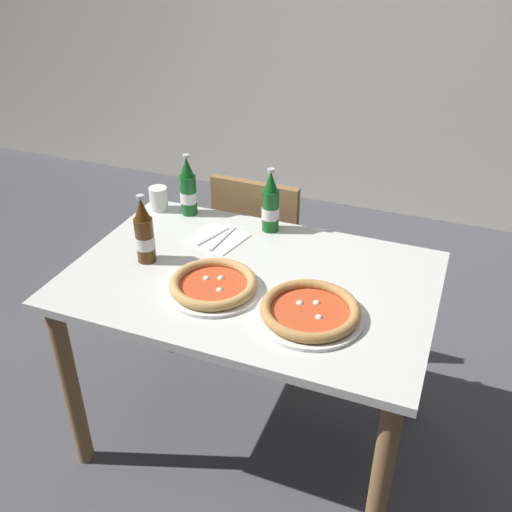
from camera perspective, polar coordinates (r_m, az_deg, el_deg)
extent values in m
plane|color=#4C4C51|center=(2.40, -0.46, -17.15)|extent=(8.00, 8.00, 0.00)
cube|color=silver|center=(3.75, 13.21, 23.03)|extent=(7.00, 0.10, 2.60)
cube|color=silver|center=(1.91, -0.55, -2.39)|extent=(1.20, 0.80, 0.03)
cylinder|color=olive|center=(2.15, -17.86, -12.37)|extent=(0.06, 0.06, 0.72)
cylinder|color=olive|center=(1.83, 12.18, -21.41)|extent=(0.06, 0.06, 0.72)
cylinder|color=olive|center=(2.58, -8.85, -2.94)|extent=(0.06, 0.06, 0.72)
cylinder|color=olive|center=(2.31, 15.43, -8.42)|extent=(0.06, 0.06, 0.72)
cube|color=olive|center=(2.67, 1.36, 0.51)|extent=(0.41, 0.41, 0.04)
cube|color=olive|center=(2.41, -0.16, 2.97)|extent=(0.38, 0.04, 0.40)
cylinder|color=olive|center=(2.88, 5.71, -2.42)|extent=(0.04, 0.04, 0.41)
cylinder|color=olive|center=(2.97, -0.53, -1.01)|extent=(0.04, 0.04, 0.41)
cylinder|color=olive|center=(2.61, 3.39, -6.25)|extent=(0.04, 0.04, 0.41)
cylinder|color=olive|center=(2.72, -3.38, -4.55)|extent=(0.04, 0.04, 0.41)
cylinder|color=white|center=(1.73, 5.34, -5.87)|extent=(0.33, 0.33, 0.01)
cylinder|color=#CC4723|center=(1.72, 5.36, -5.58)|extent=(0.23, 0.23, 0.01)
torus|color=#B78447|center=(1.71, 5.38, -5.28)|extent=(0.30, 0.30, 0.03)
sphere|color=silver|center=(1.75, 4.36, -4.78)|extent=(0.02, 0.02, 0.02)
sphere|color=silver|center=(1.70, 6.24, -6.17)|extent=(0.02, 0.02, 0.02)
sphere|color=silver|center=(1.75, 6.01, -4.74)|extent=(0.02, 0.02, 0.02)
cylinder|color=white|center=(1.84, -4.24, -3.27)|extent=(0.30, 0.30, 0.01)
cylinder|color=#CC4723|center=(1.83, -4.25, -2.99)|extent=(0.22, 0.22, 0.01)
torus|color=tan|center=(1.82, -4.26, -2.70)|extent=(0.28, 0.28, 0.03)
sphere|color=silver|center=(1.86, -4.96, -2.32)|extent=(0.02, 0.02, 0.02)
sphere|color=silver|center=(1.80, -3.61, -3.48)|extent=(0.02, 0.02, 0.02)
sphere|color=silver|center=(1.86, -3.51, -2.30)|extent=(0.02, 0.02, 0.02)
cylinder|color=#512D0F|center=(1.98, -10.95, 1.57)|extent=(0.06, 0.06, 0.16)
cone|color=#512D0F|center=(1.93, -11.30, 4.60)|extent=(0.05, 0.05, 0.07)
cylinder|color=#B7B7BC|center=(1.91, -11.43, 5.77)|extent=(0.03, 0.03, 0.01)
cylinder|color=white|center=(1.99, -10.93, 1.37)|extent=(0.07, 0.07, 0.04)
cylinder|color=#14591E|center=(2.14, 1.44, 4.52)|extent=(0.06, 0.06, 0.16)
cone|color=#14591E|center=(2.09, 1.49, 7.40)|extent=(0.05, 0.05, 0.07)
cylinder|color=#B7B7BC|center=(2.07, 1.50, 8.49)|extent=(0.03, 0.03, 0.01)
cylinder|color=white|center=(2.15, 1.44, 4.33)|extent=(0.07, 0.07, 0.04)
cylinder|color=#14591E|center=(2.28, -6.71, 6.04)|extent=(0.06, 0.06, 0.16)
cone|color=#14591E|center=(2.23, -6.89, 8.76)|extent=(0.05, 0.05, 0.07)
cylinder|color=#B7B7BC|center=(2.21, -6.96, 9.80)|extent=(0.03, 0.03, 0.01)
cylinder|color=white|center=(2.28, -6.69, 5.85)|extent=(0.07, 0.07, 0.04)
cube|color=white|center=(2.12, -3.82, 1.76)|extent=(0.21, 0.21, 0.00)
cube|color=silver|center=(2.11, -3.34, 1.77)|extent=(0.03, 0.19, 0.00)
cube|color=silver|center=(2.13, -4.32, 1.97)|extent=(0.06, 0.17, 0.00)
cylinder|color=white|center=(2.34, -9.64, 5.63)|extent=(0.07, 0.07, 0.09)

